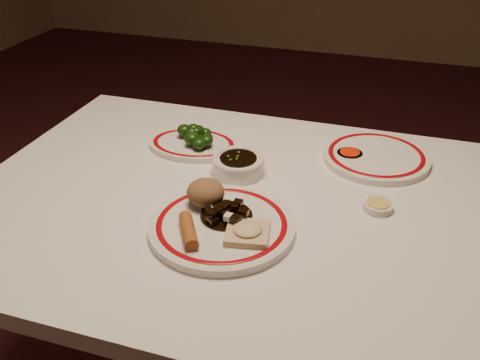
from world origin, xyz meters
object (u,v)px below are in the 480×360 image
object	(u,v)px
dining_table	(236,232)
broccoli_pile	(196,135)
stirfry_heap	(224,213)
rice_mound	(205,193)
spring_roll	(188,231)
soy_bowl	(238,165)
broccoli_plate	(193,145)
fried_wonton	(247,232)
main_plate	(222,226)

from	to	relation	value
dining_table	broccoli_pile	xyz separation A→B (m)	(-0.17, 0.20, 0.13)
stirfry_heap	rice_mound	bearing A→B (deg)	146.92
stirfry_heap	broccoli_pile	xyz separation A→B (m)	(-0.18, 0.30, 0.01)
dining_table	stirfry_heap	size ratio (longest dim) A/B	10.90
dining_table	spring_roll	xyz separation A→B (m)	(-0.04, -0.18, 0.12)
dining_table	soy_bowl	bearing A→B (deg)	105.07
dining_table	broccoli_plate	xyz separation A→B (m)	(-0.18, 0.20, 0.10)
fried_wonton	soy_bowl	xyz separation A→B (m)	(-0.10, 0.26, -0.01)
spring_roll	fried_wonton	distance (m)	0.11
main_plate	broccoli_plate	distance (m)	0.37
broccoli_pile	stirfry_heap	bearing A→B (deg)	-58.77
stirfry_heap	fried_wonton	bearing A→B (deg)	-35.56
dining_table	rice_mound	size ratio (longest dim) A/B	15.05
fried_wonton	spring_roll	bearing A→B (deg)	-161.47
main_plate	stirfry_heap	world-z (taller)	stirfry_heap
dining_table	rice_mound	distance (m)	0.16
broccoli_pile	soy_bowl	xyz separation A→B (m)	(0.14, -0.09, -0.02)
spring_roll	broccoli_pile	bearing A→B (deg)	79.72
stirfry_heap	soy_bowl	size ratio (longest dim) A/B	0.90
soy_bowl	broccoli_plate	bearing A→B (deg)	149.47
dining_table	main_plate	world-z (taller)	main_plate
broccoli_plate	soy_bowl	world-z (taller)	soy_bowl
dining_table	spring_roll	size ratio (longest dim) A/B	12.11
stirfry_heap	broccoli_pile	size ratio (longest dim) A/B	0.98
soy_bowl	main_plate	bearing A→B (deg)	-80.23
spring_roll	stirfry_heap	world-z (taller)	stirfry_heap
broccoli_plate	broccoli_pile	world-z (taller)	broccoli_pile
dining_table	broccoli_pile	bearing A→B (deg)	131.32
dining_table	soy_bowl	distance (m)	0.16
rice_mound	fried_wonton	bearing A→B (deg)	-34.45
broccoli_plate	main_plate	bearing A→B (deg)	-59.17
broccoli_plate	rice_mound	bearing A→B (deg)	-62.82
main_plate	broccoli_plate	size ratio (longest dim) A/B	1.42
rice_mound	soy_bowl	distance (m)	0.18
fried_wonton	broccoli_plate	bearing A→B (deg)	126.19
rice_mound	fried_wonton	size ratio (longest dim) A/B	0.83
broccoli_pile	fried_wonton	bearing A→B (deg)	-54.58
main_plate	soy_bowl	bearing A→B (deg)	99.77
spring_roll	broccoli_plate	xyz separation A→B (m)	(-0.14, 0.38, -0.02)
main_plate	spring_roll	distance (m)	0.08
fried_wonton	broccoli_plate	distance (m)	0.43
rice_mound	stirfry_heap	bearing A→B (deg)	-33.08
broccoli_plate	soy_bowl	bearing A→B (deg)	-30.53
dining_table	fried_wonton	bearing A→B (deg)	-63.99
main_plate	stirfry_heap	xyz separation A→B (m)	(-0.00, 0.02, 0.02)
rice_mound	stirfry_heap	size ratio (longest dim) A/B	0.72
spring_roll	soy_bowl	world-z (taller)	spring_roll
fried_wonton	rice_mound	bearing A→B (deg)	145.55
main_plate	spring_roll	bearing A→B (deg)	-127.11
dining_table	spring_roll	bearing A→B (deg)	-100.94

